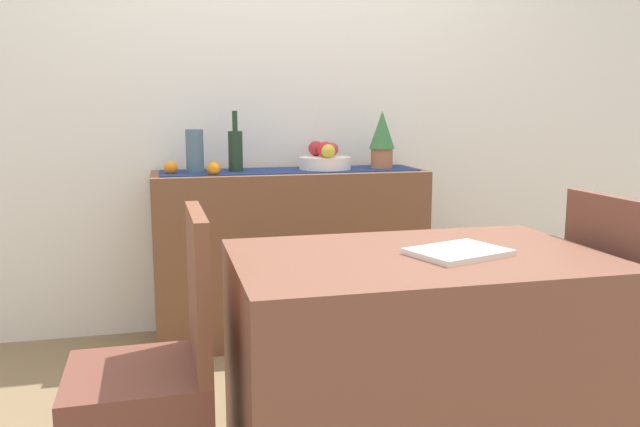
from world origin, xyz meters
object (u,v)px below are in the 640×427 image
(wine_bottle, at_px, (235,150))
(chair_by_corner, at_px, (637,373))
(ceramic_vase, at_px, (195,151))
(open_book, at_px, (458,252))
(dining_table, at_px, (416,367))
(sideboard_console, at_px, (291,255))
(fruit_bowl, at_px, (325,163))
(potted_plant, at_px, (382,138))

(wine_bottle, xyz_separation_m, chair_by_corner, (1.24, -1.38, -0.71))
(ceramic_vase, height_order, chair_by_corner, ceramic_vase)
(wine_bottle, xyz_separation_m, ceramic_vase, (-0.20, 0.00, -0.00))
(open_book, distance_m, chair_by_corner, 0.87)
(dining_table, bearing_deg, wine_bottle, 106.43)
(sideboard_console, relative_size, fruit_bowl, 5.19)
(ceramic_vase, distance_m, chair_by_corner, 2.11)
(wine_bottle, bearing_deg, fruit_bowl, 0.00)
(open_book, bearing_deg, fruit_bowl, 74.15)
(ceramic_vase, bearing_deg, potted_plant, 0.00)
(fruit_bowl, height_order, ceramic_vase, ceramic_vase)
(sideboard_console, xyz_separation_m, chair_by_corner, (0.97, -1.38, -0.17))
(fruit_bowl, xyz_separation_m, chair_by_corner, (0.78, -1.38, -0.64))
(fruit_bowl, height_order, dining_table, fruit_bowl)
(open_book, bearing_deg, potted_plant, 61.89)
(open_book, relative_size, chair_by_corner, 0.31)
(dining_table, xyz_separation_m, chair_by_corner, (0.84, -0.00, -0.10))
(potted_plant, distance_m, dining_table, 1.57)
(dining_table, bearing_deg, potted_plant, 75.47)
(wine_bottle, height_order, open_book, wine_bottle)
(sideboard_console, relative_size, dining_table, 1.20)
(fruit_bowl, height_order, wine_bottle, wine_bottle)
(open_book, bearing_deg, ceramic_vase, 98.45)
(wine_bottle, bearing_deg, chair_by_corner, -47.97)
(fruit_bowl, relative_size, wine_bottle, 0.87)
(potted_plant, xyz_separation_m, dining_table, (-0.36, -1.38, -0.66))
(sideboard_console, height_order, potted_plant, potted_plant)
(fruit_bowl, distance_m, open_book, 1.43)
(wine_bottle, height_order, chair_by_corner, wine_bottle)
(dining_table, height_order, chair_by_corner, chair_by_corner)
(wine_bottle, bearing_deg, sideboard_console, 0.00)
(chair_by_corner, bearing_deg, wine_bottle, 132.03)
(dining_table, bearing_deg, open_book, -20.52)
(dining_table, distance_m, open_book, 0.40)
(dining_table, bearing_deg, ceramic_vase, 113.69)
(ceramic_vase, bearing_deg, dining_table, -66.31)
(fruit_bowl, xyz_separation_m, ceramic_vase, (-0.65, 0.00, 0.07))
(potted_plant, xyz_separation_m, open_book, (-0.24, -1.42, -0.28))
(dining_table, bearing_deg, sideboard_console, 95.49)
(fruit_bowl, bearing_deg, dining_table, -92.12)
(sideboard_console, bearing_deg, dining_table, -84.51)
(fruit_bowl, distance_m, potted_plant, 0.33)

